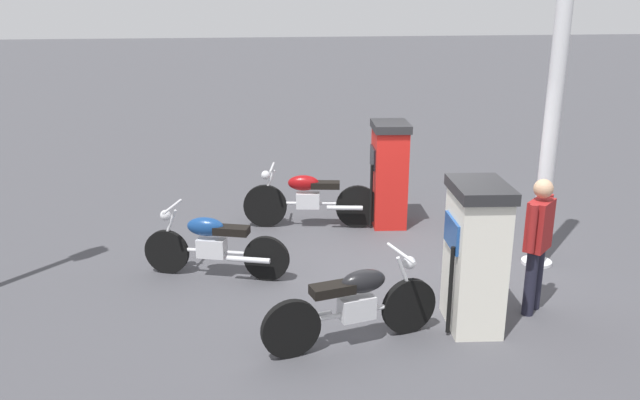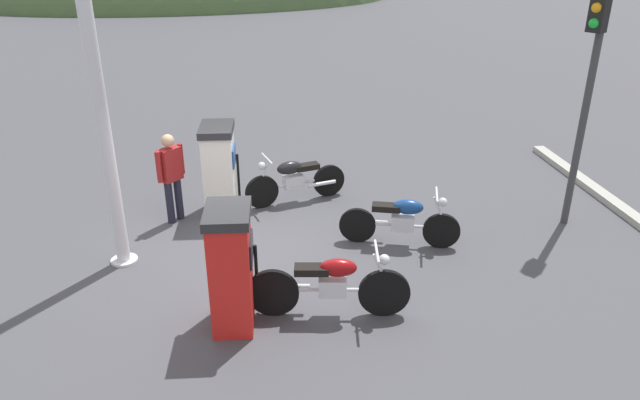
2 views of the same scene
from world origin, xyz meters
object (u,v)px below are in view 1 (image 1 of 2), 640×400
object	(u,v)px
motorcycle_extra	(213,244)
attendant_person	(538,238)
fuel_pump_far	(475,255)
motorcycle_near_pump	(309,198)
canopy_support_pole	(554,106)
motorcycle_far_pump	(355,304)
fuel_pump_near	(389,173)

from	to	relation	value
motorcycle_extra	attendant_person	world-z (taller)	attendant_person
fuel_pump_far	motorcycle_near_pump	bearing A→B (deg)	-69.87
motorcycle_near_pump	attendant_person	world-z (taller)	attendant_person
canopy_support_pole	motorcycle_far_pump	bearing A→B (deg)	29.52
motorcycle_near_pump	motorcycle_extra	size ratio (longest dim) A/B	1.15
fuel_pump_near	motorcycle_near_pump	distance (m)	1.30
motorcycle_near_pump	fuel_pump_far	bearing A→B (deg)	110.13
attendant_person	motorcycle_far_pump	bearing A→B (deg)	9.53
motorcycle_near_pump	fuel_pump_near	bearing A→B (deg)	177.76
motorcycle_extra	attendant_person	size ratio (longest dim) A/B	1.17
canopy_support_pole	motorcycle_near_pump	bearing A→B (deg)	-34.82
motorcycle_extra	canopy_support_pole	distance (m)	4.63
motorcycle_near_pump	motorcycle_far_pump	xyz separation A→B (m)	(0.09, 3.59, -0.03)
fuel_pump_far	motorcycle_extra	xyz separation A→B (m)	(2.75, -1.76, -0.37)
fuel_pump_near	fuel_pump_far	size ratio (longest dim) A/B	1.02
fuel_pump_far	motorcycle_extra	distance (m)	3.28
fuel_pump_near	motorcycle_extra	world-z (taller)	fuel_pump_near
fuel_pump_far	motorcycle_extra	bearing A→B (deg)	-32.70
fuel_pump_far	motorcycle_far_pump	world-z (taller)	fuel_pump_far
fuel_pump_far	motorcycle_far_pump	bearing A→B (deg)	7.66
canopy_support_pole	fuel_pump_far	bearing A→B (deg)	43.14
motorcycle_near_pump	attendant_person	distance (m)	3.86
attendant_person	canopy_support_pole	size ratio (longest dim) A/B	0.35
motorcycle_far_pump	motorcycle_extra	world-z (taller)	motorcycle_far_pump
fuel_pump_near	motorcycle_near_pump	size ratio (longest dim) A/B	0.78
fuel_pump_near	fuel_pump_far	bearing A→B (deg)	90.00
fuel_pump_near	canopy_support_pole	xyz separation A→B (m)	(-1.56, 1.91, 1.30)
motorcycle_far_pump	attendant_person	size ratio (longest dim) A/B	1.22
fuel_pump_near	motorcycle_near_pump	xyz separation A→B (m)	(1.25, -0.05, -0.35)
fuel_pump_near	motorcycle_extra	bearing A→B (deg)	30.27
motorcycle_near_pump	attendant_person	xyz separation A→B (m)	(-2.06, 3.23, 0.41)
fuel_pump_far	motorcycle_extra	world-z (taller)	fuel_pump_far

